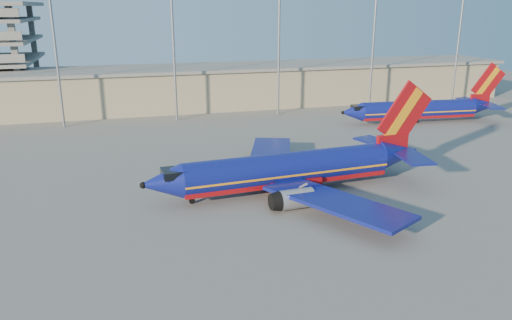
{
  "coord_description": "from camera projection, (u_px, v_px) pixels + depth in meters",
  "views": [
    {
      "loc": [
        -15.45,
        -46.56,
        20.53
      ],
      "look_at": [
        -1.03,
        4.96,
        4.0
      ],
      "focal_mm": 35.0,
      "sensor_mm": 36.0,
      "label": 1
    }
  ],
  "objects": [
    {
      "name": "terminal_building",
      "position": [
        239.0,
        85.0,
        107.54
      ],
      "size": [
        122.0,
        16.0,
        8.5
      ],
      "color": "gray",
      "rests_on": "ground"
    },
    {
      "name": "aircraft_second",
      "position": [
        422.0,
        109.0,
        91.34
      ],
      "size": [
        31.57,
        12.26,
        10.69
      ],
      "rotation": [
        0.0,
        0.0,
        -0.09
      ],
      "color": "navy",
      "rests_on": "ground"
    },
    {
      "name": "light_mast_row",
      "position": [
        227.0,
        23.0,
        91.3
      ],
      "size": [
        101.6,
        1.6,
        28.65
      ],
      "color": "gray",
      "rests_on": "ground"
    },
    {
      "name": "aircraft_main",
      "position": [
        294.0,
        169.0,
        57.38
      ],
      "size": [
        35.7,
        34.25,
        12.09
      ],
      "rotation": [
        0.0,
        0.0,
        0.08
      ],
      "color": "navy",
      "rests_on": "ground"
    },
    {
      "name": "ground",
      "position": [
        278.0,
        208.0,
        52.88
      ],
      "size": [
        220.0,
        220.0,
        0.0
      ],
      "primitive_type": "plane",
      "color": "slate",
      "rests_on": "ground"
    }
  ]
}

